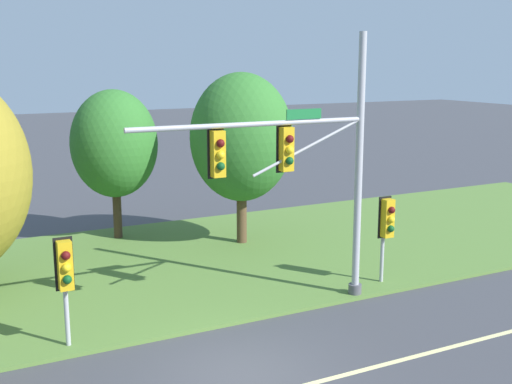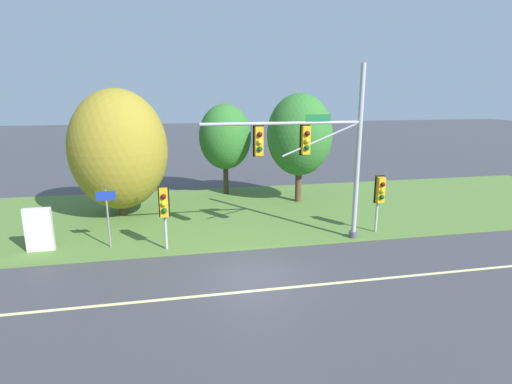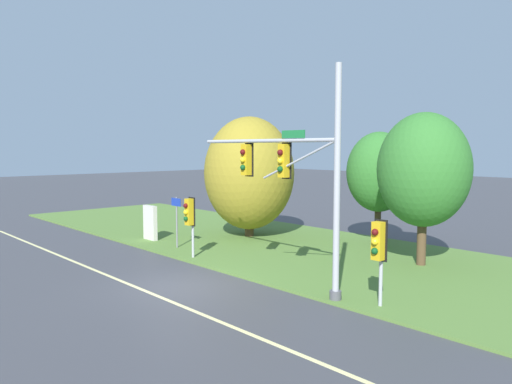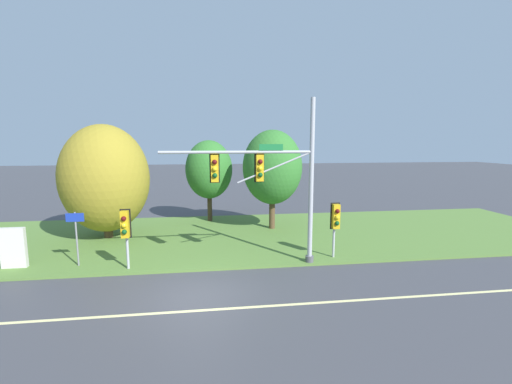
{
  "view_description": "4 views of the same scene",
  "coord_description": "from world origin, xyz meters",
  "px_view_note": "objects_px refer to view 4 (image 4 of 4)",
  "views": [
    {
      "loc": [
        -5.89,
        -12.42,
        7.1
      ],
      "look_at": [
        2.38,
        3.9,
        3.35
      ],
      "focal_mm": 45.0,
      "sensor_mm": 36.0,
      "label": 1
    },
    {
      "loc": [
        -2.69,
        -13.57,
        6.67
      ],
      "look_at": [
        0.65,
        3.14,
        2.44
      ],
      "focal_mm": 28.0,
      "sensor_mm": 36.0,
      "label": 2
    },
    {
      "loc": [
        15.49,
        -10.19,
        5.19
      ],
      "look_at": [
        0.34,
        3.7,
        3.35
      ],
      "focal_mm": 35.0,
      "sensor_mm": 36.0,
      "label": 3
    },
    {
      "loc": [
        0.49,
        -12.69,
        5.9
      ],
      "look_at": [
        2.71,
        3.62,
        3.48
      ],
      "focal_mm": 24.0,
      "sensor_mm": 36.0,
      "label": 4
    }
  ],
  "objects_px": {
    "traffic_signal_mast": "(273,176)",
    "tree_behind_signpost": "(272,167)",
    "route_sign_post": "(76,231)",
    "pedestrian_signal_further_along": "(125,227)",
    "pedestrian_signal_near_kerb": "(336,219)",
    "info_kiosk": "(13,248)",
    "tree_left_of_mast": "(209,170)",
    "tree_nearest_road": "(105,179)"
  },
  "relations": [
    {
      "from": "traffic_signal_mast",
      "to": "pedestrian_signal_near_kerb",
      "type": "xyz_separation_m",
      "value": [
        3.26,
        0.36,
        -2.22
      ]
    },
    {
      "from": "traffic_signal_mast",
      "to": "tree_behind_signpost",
      "type": "relative_size",
      "value": 1.19
    },
    {
      "from": "traffic_signal_mast",
      "to": "route_sign_post",
      "type": "relative_size",
      "value": 3.02
    },
    {
      "from": "pedestrian_signal_near_kerb",
      "to": "info_kiosk",
      "type": "bearing_deg",
      "value": 177.16
    },
    {
      "from": "route_sign_post",
      "to": "pedestrian_signal_further_along",
      "type": "bearing_deg",
      "value": -20.08
    },
    {
      "from": "tree_behind_signpost",
      "to": "pedestrian_signal_near_kerb",
      "type": "bearing_deg",
      "value": -72.29
    },
    {
      "from": "traffic_signal_mast",
      "to": "info_kiosk",
      "type": "relative_size",
      "value": 4.12
    },
    {
      "from": "info_kiosk",
      "to": "tree_left_of_mast",
      "type": "bearing_deg",
      "value": 43.21
    },
    {
      "from": "tree_behind_signpost",
      "to": "info_kiosk",
      "type": "height_order",
      "value": "tree_behind_signpost"
    },
    {
      "from": "route_sign_post",
      "to": "traffic_signal_mast",
      "type": "bearing_deg",
      "value": -6.07
    },
    {
      "from": "tree_nearest_road",
      "to": "info_kiosk",
      "type": "xyz_separation_m",
      "value": [
        -2.85,
        -4.81,
        -2.68
      ]
    },
    {
      "from": "tree_nearest_road",
      "to": "tree_left_of_mast",
      "type": "xyz_separation_m",
      "value": [
        6.19,
        3.68,
        0.17
      ]
    },
    {
      "from": "pedestrian_signal_further_along",
      "to": "pedestrian_signal_near_kerb",
      "type": "bearing_deg",
      "value": 1.58
    },
    {
      "from": "tree_behind_signpost",
      "to": "info_kiosk",
      "type": "relative_size",
      "value": 3.47
    },
    {
      "from": "tree_nearest_road",
      "to": "tree_left_of_mast",
      "type": "height_order",
      "value": "tree_nearest_road"
    },
    {
      "from": "traffic_signal_mast",
      "to": "route_sign_post",
      "type": "distance_m",
      "value": 9.53
    },
    {
      "from": "route_sign_post",
      "to": "tree_nearest_road",
      "type": "xyz_separation_m",
      "value": [
        0.01,
        4.95,
        1.95
      ]
    },
    {
      "from": "pedestrian_signal_further_along",
      "to": "info_kiosk",
      "type": "distance_m",
      "value": 5.47
    },
    {
      "from": "route_sign_post",
      "to": "info_kiosk",
      "type": "relative_size",
      "value": 1.36
    },
    {
      "from": "route_sign_post",
      "to": "tree_behind_signpost",
      "type": "relative_size",
      "value": 0.39
    },
    {
      "from": "pedestrian_signal_near_kerb",
      "to": "route_sign_post",
      "type": "distance_m",
      "value": 12.4
    },
    {
      "from": "traffic_signal_mast",
      "to": "route_sign_post",
      "type": "bearing_deg",
      "value": 173.93
    },
    {
      "from": "traffic_signal_mast",
      "to": "pedestrian_signal_further_along",
      "type": "height_order",
      "value": "traffic_signal_mast"
    },
    {
      "from": "traffic_signal_mast",
      "to": "tree_behind_signpost",
      "type": "distance_m",
      "value": 6.83
    },
    {
      "from": "tree_nearest_road",
      "to": "tree_behind_signpost",
      "type": "bearing_deg",
      "value": 4.42
    },
    {
      "from": "tree_nearest_road",
      "to": "tree_behind_signpost",
      "type": "relative_size",
      "value": 1.04
    },
    {
      "from": "tree_behind_signpost",
      "to": "traffic_signal_mast",
      "type": "bearing_deg",
      "value": -100.33
    },
    {
      "from": "pedestrian_signal_further_along",
      "to": "traffic_signal_mast",
      "type": "bearing_deg",
      "value": -0.71
    },
    {
      "from": "pedestrian_signal_near_kerb",
      "to": "info_kiosk",
      "type": "distance_m",
      "value": 15.28
    },
    {
      "from": "pedestrian_signal_near_kerb",
      "to": "tree_left_of_mast",
      "type": "relative_size",
      "value": 0.48
    },
    {
      "from": "route_sign_post",
      "to": "tree_nearest_road",
      "type": "bearing_deg",
      "value": 89.92
    },
    {
      "from": "tree_nearest_road",
      "to": "tree_left_of_mast",
      "type": "bearing_deg",
      "value": 30.76
    },
    {
      "from": "pedestrian_signal_near_kerb",
      "to": "tree_nearest_road",
      "type": "height_order",
      "value": "tree_nearest_road"
    },
    {
      "from": "tree_left_of_mast",
      "to": "tree_behind_signpost",
      "type": "bearing_deg",
      "value": -34.73
    },
    {
      "from": "route_sign_post",
      "to": "tree_left_of_mast",
      "type": "bearing_deg",
      "value": 54.33
    },
    {
      "from": "pedestrian_signal_further_along",
      "to": "route_sign_post",
      "type": "xyz_separation_m",
      "value": [
        -2.43,
        0.89,
        -0.32
      ]
    },
    {
      "from": "pedestrian_signal_near_kerb",
      "to": "info_kiosk",
      "type": "height_order",
      "value": "pedestrian_signal_near_kerb"
    },
    {
      "from": "tree_left_of_mast",
      "to": "tree_behind_signpost",
      "type": "height_order",
      "value": "tree_behind_signpost"
    },
    {
      "from": "pedestrian_signal_near_kerb",
      "to": "pedestrian_signal_further_along",
      "type": "height_order",
      "value": "pedestrian_signal_near_kerb"
    },
    {
      "from": "pedestrian_signal_further_along",
      "to": "route_sign_post",
      "type": "height_order",
      "value": "pedestrian_signal_further_along"
    },
    {
      "from": "tree_nearest_road",
      "to": "pedestrian_signal_further_along",
      "type": "bearing_deg",
      "value": -67.48
    },
    {
      "from": "traffic_signal_mast",
      "to": "pedestrian_signal_near_kerb",
      "type": "height_order",
      "value": "traffic_signal_mast"
    }
  ]
}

